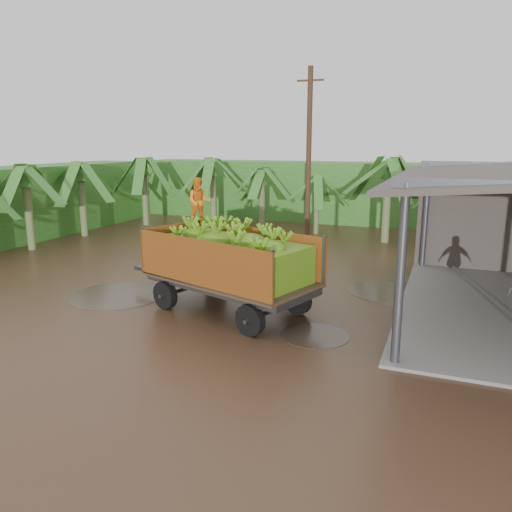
{
  "coord_description": "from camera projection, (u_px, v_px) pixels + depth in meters",
  "views": [
    {
      "loc": [
        6.18,
        -14.32,
        4.82
      ],
      "look_at": [
        1.05,
        -1.27,
        1.6
      ],
      "focal_mm": 35.0,
      "sensor_mm": 36.0,
      "label": 1
    }
  ],
  "objects": [
    {
      "name": "ground",
      "position": [
        240.0,
        293.0,
        16.28
      ],
      "size": [
        100.0,
        100.0,
        0.0
      ],
      "primitive_type": "plane",
      "color": "black",
      "rests_on": "ground"
    },
    {
      "name": "hedge_north",
      "position": [
        312.0,
        191.0,
        31.1
      ],
      "size": [
        22.0,
        3.0,
        3.6
      ],
      "primitive_type": "cube",
      "color": "#2D661E",
      "rests_on": "ground"
    },
    {
      "name": "hedge_west",
      "position": [
        10.0,
        204.0,
        24.49
      ],
      "size": [
        3.0,
        18.0,
        3.6
      ],
      "primitive_type": "cube",
      "color": "#2D661E",
      "rests_on": "ground"
    },
    {
      "name": "banana_trailer",
      "position": [
        229.0,
        261.0,
        14.19
      ],
      "size": [
        6.96,
        3.85,
        3.77
      ],
      "rotation": [
        0.0,
        0.0,
        -0.32
      ],
      "color": "#A65817",
      "rests_on": "ground"
    },
    {
      "name": "man_blue",
      "position": [
        287.0,
        261.0,
        16.5
      ],
      "size": [
        0.72,
        0.49,
        1.91
      ],
      "primitive_type": "imported",
      "rotation": [
        0.0,
        0.0,
        3.19
      ],
      "color": "#688BBD",
      "rests_on": "ground"
    },
    {
      "name": "utility_pole",
      "position": [
        309.0,
        159.0,
        22.48
      ],
      "size": [
        1.2,
        0.24,
        8.03
      ],
      "color": "#47301E",
      "rests_on": "ground"
    },
    {
      "name": "banana_plants",
      "position": [
        193.0,
        205.0,
        23.92
      ],
      "size": [
        23.69,
        20.35,
        4.17
      ],
      "color": "#2D661E",
      "rests_on": "ground"
    }
  ]
}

